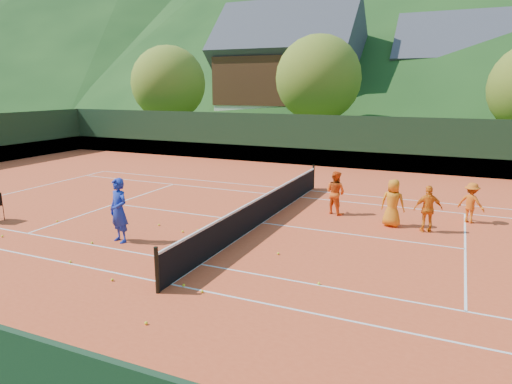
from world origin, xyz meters
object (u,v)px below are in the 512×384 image
at_px(student_a, 335,192).
at_px(chalet_mid, 465,83).
at_px(student_c, 393,203).
at_px(chalet_left, 289,76).
at_px(coach, 119,210).
at_px(student_d, 471,203).
at_px(tennis_net, 262,209).
at_px(student_b, 428,209).

bearing_deg(student_a, chalet_mid, -74.79).
relative_size(student_a, student_c, 1.00).
xyz_separation_m(student_a, chalet_left, (-11.99, 27.81, 4.83)).
relative_size(coach, student_d, 1.40).
bearing_deg(tennis_net, chalet_left, 108.43).
relative_size(coach, chalet_mid, 0.15).
bearing_deg(chalet_left, coach, -78.43).
bearing_deg(tennis_net, student_b, 13.52).
height_order(coach, student_d, coach).
height_order(student_c, chalet_left, chalet_left).
xyz_separation_m(student_d, tennis_net, (-6.53, -2.97, -0.20)).
bearing_deg(student_b, coach, 10.53).
bearing_deg(student_b, student_d, -145.88).
bearing_deg(student_a, student_d, -147.87).
height_order(student_c, tennis_net, student_c).
distance_m(student_a, student_b, 3.39).
relative_size(student_d, chalet_mid, 0.11).
bearing_deg(student_d, chalet_left, -35.31).
distance_m(student_a, chalet_mid, 32.33).
height_order(student_b, chalet_left, chalet_left).
height_order(student_b, chalet_mid, chalet_mid).
height_order(student_b, tennis_net, student_b).
height_order(student_b, student_c, student_c).
relative_size(coach, student_a, 1.22).
bearing_deg(student_d, chalet_mid, -65.78).
bearing_deg(tennis_net, student_a, 47.77).
bearing_deg(tennis_net, student_c, 19.19).
bearing_deg(student_d, student_a, 32.98).
distance_m(student_b, tennis_net, 5.41).
relative_size(student_b, chalet_left, 0.11).
height_order(coach, student_a, coach).
height_order(coach, tennis_net, coach).
bearing_deg(student_c, coach, 40.35).
relative_size(coach, chalet_left, 0.14).
bearing_deg(student_d, tennis_net, 47.72).
xyz_separation_m(student_b, student_c, (-1.13, 0.17, 0.04)).
distance_m(student_b, chalet_left, 32.89).
distance_m(student_a, tennis_net, 2.98).
relative_size(chalet_left, chalet_mid, 1.09).
bearing_deg(chalet_mid, tennis_net, -100.01).
xyz_separation_m(coach, chalet_mid, (9.14, 37.52, 3.99)).
distance_m(student_d, chalet_left, 32.06).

